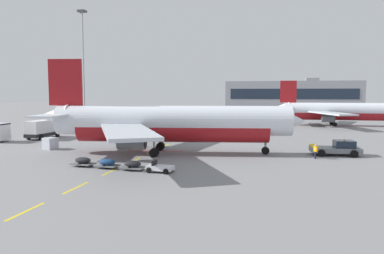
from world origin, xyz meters
TOP-DOWN VIEW (x-y plane):
  - ground at (40.00, 40.00)m, footprint 400.00×400.00m
  - apron_paint_markings at (18.00, 36.29)m, footprint 8.00×93.84m
  - airliner_foreground at (20.42, 20.14)m, footprint 34.76×34.17m
  - pushback_tug at (41.56, 23.59)m, footprint 6.23×3.62m
  - airliner_mid_left at (48.11, 68.01)m, footprint 30.36×30.28m
  - fuel_service_truck at (-5.08, 30.41)m, footprint 2.92×7.10m
  - baggage_train at (18.44, 9.35)m, footprint 11.69×2.86m
  - ground_crew_worker at (38.69, 20.40)m, footprint 0.46×0.64m
  - uld_cargo_container at (3.30, 19.97)m, footprint 1.99×1.96m
  - apron_light_mast_near at (-12.56, 58.47)m, footprint 1.80×1.80m
  - terminal_satellite at (40.09, 160.66)m, footprint 60.68×23.86m

SIDE VIEW (x-z plane):
  - ground at x=40.00m, z-range 0.00..0.00m
  - apron_paint_markings at x=18.00m, z-range 0.00..0.01m
  - baggage_train at x=18.44m, z-range -0.04..1.10m
  - uld_cargo_container at x=3.30m, z-range 0.00..1.60m
  - pushback_tug at x=41.56m, z-range -0.14..1.94m
  - ground_crew_worker at x=38.69m, z-range 0.12..1.84m
  - fuel_service_truck at x=-5.08m, z-range 0.08..3.22m
  - airliner_mid_left at x=48.11m, z-range -1.88..8.79m
  - airliner_foreground at x=20.42m, z-range -2.15..10.05m
  - terminal_satellite at x=40.09m, z-range -0.78..13.74m
  - apron_light_mast_near at x=-12.56m, z-range 3.15..30.78m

